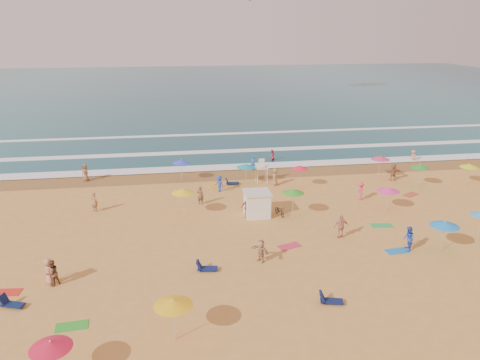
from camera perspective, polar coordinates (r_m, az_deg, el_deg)
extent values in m
plane|color=gold|center=(39.23, 3.37, -4.71)|extent=(220.00, 220.00, 0.00)
cube|color=#0C4756|center=(120.50, -5.09, 10.96)|extent=(220.00, 140.00, 0.18)
plane|color=olive|center=(50.76, 0.44, 0.76)|extent=(220.00, 220.00, 0.00)
cube|color=white|center=(53.10, 0.01, 1.66)|extent=(200.00, 2.20, 0.05)
cube|color=white|center=(59.77, -1.01, 3.56)|extent=(200.00, 1.60, 0.05)
cube|color=white|center=(69.41, -2.14, 5.64)|extent=(200.00, 1.20, 0.05)
cube|color=white|center=(39.47, 2.09, -2.98)|extent=(2.00, 2.00, 2.00)
cube|color=silver|center=(39.10, 2.11, -1.53)|extent=(2.20, 2.20, 0.12)
imported|color=black|center=(39.80, 4.86, -3.76)|extent=(0.92, 1.66, 0.83)
cone|color=#E8335D|center=(50.78, 16.74, 2.62)|extent=(1.92, 1.92, 0.35)
cone|color=#1498A8|center=(47.03, 0.73, 1.77)|extent=(1.89, 1.89, 0.35)
cone|color=#D6E618|center=(52.29, 26.16, 1.60)|extent=(1.83, 1.83, 0.35)
cone|color=yellow|center=(38.96, -6.95, -1.33)|extent=(1.93, 1.93, 0.35)
cone|color=#3642F6|center=(48.10, -7.19, 2.28)|extent=(1.69, 1.69, 0.35)
cone|color=#F0358D|center=(42.18, 17.62, -1.11)|extent=(1.96, 1.96, 0.35)
cone|color=red|center=(23.51, -22.10, -18.11)|extent=(1.90, 1.90, 0.35)
cone|color=green|center=(38.84, 6.50, -1.35)|extent=(1.82, 1.82, 0.35)
cone|color=#1A84E2|center=(35.98, 23.70, -4.91)|extent=(2.03, 2.03, 0.35)
cone|color=yellow|center=(24.34, -8.15, -14.55)|extent=(1.99, 1.99, 0.35)
cone|color=#FF1A3A|center=(45.94, 7.29, 1.57)|extent=(1.60, 1.60, 0.35)
cone|color=green|center=(49.31, 21.11, 1.59)|extent=(1.82, 1.82, 0.35)
cube|color=#0E1B47|center=(30.55, -25.96, -13.50)|extent=(1.41, 0.98, 0.34)
cube|color=#101A52|center=(31.30, -3.97, -10.70)|extent=(1.37, 0.74, 0.34)
cube|color=#0E1946|center=(28.46, 11.12, -14.27)|extent=(1.40, 0.87, 0.34)
cube|color=#0F1D4D|center=(47.28, -0.90, -0.38)|extent=(1.30, 0.57, 0.34)
cube|color=red|center=(32.27, -26.61, -12.16)|extent=(1.78, 1.02, 0.03)
cube|color=green|center=(27.76, -19.82, -16.41)|extent=(1.77, 1.01, 0.03)
cube|color=orange|center=(46.98, -2.83, -0.72)|extent=(1.91, 1.55, 0.03)
cube|color=#CB2F4D|center=(34.66, 6.04, -8.02)|extent=(1.89, 1.38, 0.03)
cube|color=#B04A16|center=(45.43, 2.60, -1.40)|extent=(1.73, 0.91, 0.03)
cube|color=blue|center=(35.59, 18.62, -8.21)|extent=(1.77, 1.01, 0.03)
cube|color=green|center=(39.49, 16.89, -5.34)|extent=(1.81, 1.11, 0.03)
cube|color=#BF492D|center=(47.38, 20.07, -1.70)|extent=(1.90, 1.61, 0.03)
imported|color=brown|center=(50.79, -18.33, 0.87)|extent=(1.04, 1.03, 1.81)
imported|color=#9F7749|center=(47.05, 4.28, 0.39)|extent=(0.81, 1.00, 1.77)
imported|color=#C83251|center=(39.02, 0.88, -3.33)|extent=(1.17, 0.70, 1.87)
imported|color=#AB714F|center=(50.97, 18.18, 0.95)|extent=(1.72, 0.65, 1.82)
imported|color=#2441AA|center=(45.17, -2.56, -0.45)|extent=(1.12, 1.19, 1.61)
imported|color=tan|center=(36.22, 12.23, -5.53)|extent=(1.11, 0.47, 1.88)
imported|color=#986C46|center=(42.24, -17.30, -2.57)|extent=(0.75, 0.70, 1.72)
imported|color=tan|center=(31.79, -22.26, -10.26)|extent=(0.94, 1.00, 1.72)
imported|color=brown|center=(42.12, -4.86, -1.86)|extent=(0.73, 0.63, 1.69)
imported|color=brown|center=(31.54, -21.92, -10.46)|extent=(1.04, 1.05, 1.71)
imported|color=blue|center=(35.57, 19.84, -6.76)|extent=(0.90, 1.03, 1.82)
imported|color=#D5354E|center=(55.73, 3.89, 2.91)|extent=(0.97, 0.90, 1.61)
imported|color=tan|center=(32.08, 2.55, -8.62)|extent=(1.27, 1.49, 1.62)
imported|color=#2663B5|center=(51.65, 1.61, 2.04)|extent=(0.74, 0.67, 1.70)
imported|color=tan|center=(59.09, 20.36, 2.68)|extent=(0.92, 1.18, 1.61)
imported|color=#E43956|center=(44.44, 14.46, -1.31)|extent=(0.81, 1.18, 1.69)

